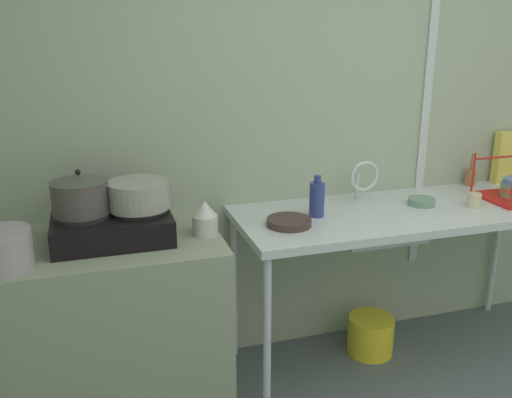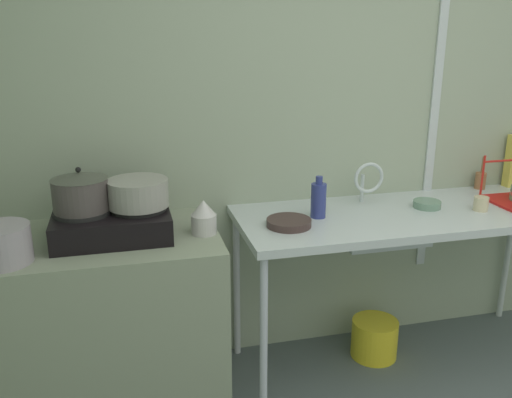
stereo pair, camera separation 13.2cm
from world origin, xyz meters
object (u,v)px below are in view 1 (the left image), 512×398
percolator (205,218)px  utensil_jar (470,177)px  frying_pan (289,222)px  faucet (364,177)px  pot_beside_stove (1,250)px  bottle_by_sink (317,199)px  sink_basin (373,224)px  small_bowl_on_drainboard (421,201)px  cup_by_rack (474,200)px  stove (112,226)px  cereal_box (507,157)px  bucket_on_floor (371,335)px  pot_on_left_burner (80,194)px  pot_on_right_burner (139,195)px

percolator → utensil_jar: bearing=11.3°
frying_pan → utensil_jar: 1.31m
faucet → pot_beside_stove: bearing=-168.9°
bottle_by_sink → sink_basin: bearing=-6.6°
faucet → bottle_by_sink: faucet is taller
sink_basin → frying_pan: frying_pan is taller
pot_beside_stove → small_bowl_on_drainboard: 2.02m
bottle_by_sink → cup_by_rack: bearing=-7.2°
cup_by_rack → small_bowl_on_drainboard: size_ratio=0.52×
small_bowl_on_drainboard → bottle_by_sink: size_ratio=0.68×
stove → frying_pan: 0.81m
bottle_by_sink → utensil_jar: bearing=12.8°
pot_beside_stove → frying_pan: (1.22, 0.13, -0.06)m
cereal_box → bucket_on_floor: cereal_box is taller
pot_beside_stove → faucet: (1.72, 0.34, 0.07)m
pot_beside_stove → cereal_box: bearing=9.6°
small_bowl_on_drainboard → cereal_box: cereal_box is taller
faucet → utensil_jar: (0.77, 0.13, -0.09)m
utensil_jar → cereal_box: bearing=0.4°
bucket_on_floor → cup_by_rack: bearing=-18.0°
pot_on_left_burner → cereal_box: size_ratio=0.79×
bottle_by_sink → cereal_box: size_ratio=0.68×
stove → utensil_jar: bearing=7.6°
small_bowl_on_drainboard → bottle_by_sink: (-0.60, -0.00, 0.07)m
bottle_by_sink → bucket_on_floor: bottle_by_sink is taller
bottle_by_sink → utensil_jar: 1.11m
cup_by_rack → percolator: bearing=179.2°
pot_on_right_burner → small_bowl_on_drainboard: bearing=1.3°
percolator → sink_basin: (0.88, 0.05, -0.14)m
pot_on_left_burner → cup_by_rack: (1.94, -0.08, -0.18)m
stove → faucet: faucet is taller
stove → sink_basin: size_ratio=1.20×
stove → pot_on_right_burner: 0.18m
pot_beside_stove → sink_basin: pot_beside_stove is taller
percolator → cup_by_rack: percolator is taller
pot_beside_stove → utensil_jar: utensil_jar is taller
stove → faucet: bearing=6.6°
pot_on_left_burner → bottle_by_sink: bearing=1.6°
percolator → faucet: bearing=13.0°
frying_pan → cup_by_rack: bearing=-1.0°
small_bowl_on_drainboard → bucket_on_floor: small_bowl_on_drainboard is taller
sink_basin → small_bowl_on_drainboard: bearing=7.4°
bottle_by_sink → cereal_box: 1.36m
pot_on_left_burner → small_bowl_on_drainboard: size_ratio=1.71×
pot_on_right_burner → frying_pan: 0.71m
bottle_by_sink → bucket_on_floor: (0.38, 0.04, -0.85)m
pot_beside_stove → bottle_by_sink: bearing=8.8°
pot_on_left_burner → stove: bearing=0.0°
pot_beside_stove → small_bowl_on_drainboard: bearing=6.3°
frying_pan → bottle_by_sink: size_ratio=1.02×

